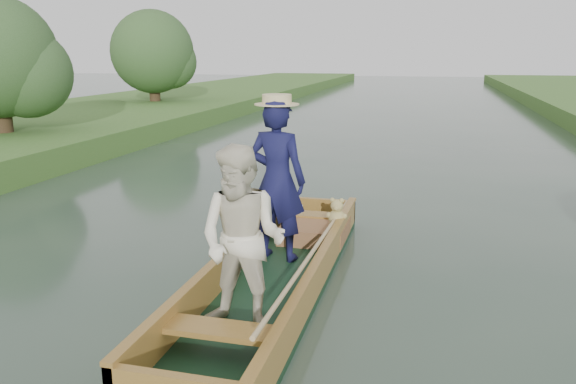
# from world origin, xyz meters

# --- Properties ---
(ground) EXTENTS (120.00, 120.00, 0.00)m
(ground) POSITION_xyz_m (0.00, 0.00, 0.00)
(ground) COLOR #283D30
(ground) RESTS_ON ground
(trees_far) EXTENTS (4.17, 12.72, 4.25)m
(trees_far) POSITION_xyz_m (-9.10, 11.72, 2.41)
(trees_far) COLOR #47331E
(trees_far) RESTS_ON ground
(punt) EXTENTS (1.14, 5.00, 2.05)m
(punt) POSITION_xyz_m (-0.02, -0.09, 0.67)
(punt) COLOR #13301C
(punt) RESTS_ON ground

